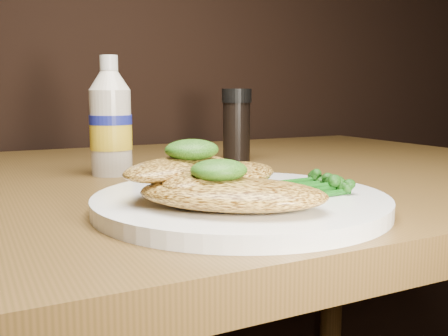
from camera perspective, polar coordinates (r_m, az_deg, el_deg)
name	(u,v)px	position (r m, az deg, el deg)	size (l,w,h in m)	color
plate	(240,202)	(0.51, 1.84, -3.79)	(0.29, 0.29, 0.02)	white
chicken_front	(232,194)	(0.45, 0.89, -2.90)	(0.17, 0.09, 0.03)	gold
chicken_mid	(222,177)	(0.49, -0.27, -0.98)	(0.15, 0.08, 0.02)	gold
chicken_back	(179,168)	(0.50, -4.97, -0.01)	(0.14, 0.07, 0.02)	gold
pesto_front	(219,170)	(0.45, -0.56, -0.23)	(0.05, 0.05, 0.02)	black
pesto_back	(192,150)	(0.50, -3.60, 2.04)	(0.05, 0.05, 0.02)	black
broccolini_bundle	(290,183)	(0.52, 7.29, -1.67)	(0.14, 0.11, 0.02)	#125111
mayo_bottle	(110,116)	(0.73, -12.48, 5.67)	(0.06, 0.06, 0.17)	beige
pepper_grinder	(237,125)	(0.86, 1.40, 4.76)	(0.05, 0.05, 0.12)	black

